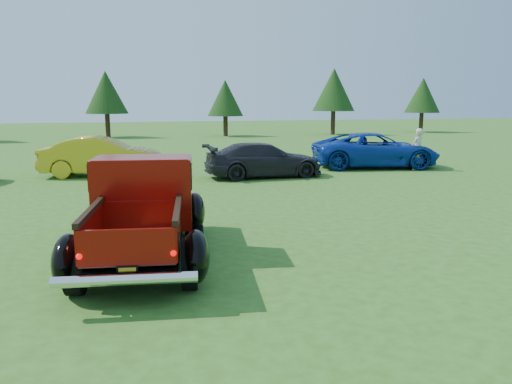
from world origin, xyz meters
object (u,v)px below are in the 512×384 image
(show_car_blue, at_px, (375,150))
(spectator, at_px, (417,149))
(tree_east, at_px, (334,90))
(tree_far_east, at_px, (423,95))
(pickup_truck, at_px, (145,208))
(show_car_yellow, at_px, (103,156))
(tree_mid_left, at_px, (106,92))
(show_car_grey, at_px, (264,160))
(tree_mid_right, at_px, (225,98))

(show_car_blue, distance_m, spectator, 1.70)
(tree_east, relative_size, tree_far_east, 1.12)
(tree_east, height_order, pickup_truck, tree_east)
(show_car_yellow, bearing_deg, tree_mid_left, 8.50)
(pickup_truck, height_order, show_car_yellow, pickup_truck)
(tree_east, height_order, show_car_yellow, tree_east)
(tree_far_east, height_order, show_car_grey, tree_far_east)
(tree_mid_right, xyz_separation_m, show_car_grey, (-3.12, -21.71, -2.35))
(show_car_yellow, height_order, spectator, spectator)
(show_car_blue, bearing_deg, tree_east, -7.95)
(tree_east, distance_m, show_car_yellow, 26.47)
(show_car_grey, bearing_deg, tree_far_east, -45.00)
(show_car_grey, bearing_deg, tree_mid_right, -9.62)
(tree_mid_left, xyz_separation_m, pickup_truck, (1.22, -31.09, -2.55))
(show_car_grey, bearing_deg, tree_east, -31.19)
(show_car_blue, bearing_deg, spectator, -122.34)
(tree_east, distance_m, spectator, 21.94)
(tree_mid_right, relative_size, pickup_truck, 0.89)
(tree_mid_left, xyz_separation_m, show_car_yellow, (0.21, -20.88, -2.66))
(tree_mid_right, xyz_separation_m, tree_east, (9.00, -0.50, 0.68))
(tree_mid_right, height_order, spectator, tree_mid_right)
(tree_mid_right, distance_m, spectator, 21.88)
(tree_mid_left, height_order, show_car_grey, tree_mid_left)
(tree_east, relative_size, show_car_blue, 1.04)
(tree_mid_left, distance_m, show_car_grey, 23.62)
(tree_east, distance_m, show_car_blue, 21.21)
(tree_east, bearing_deg, pickup_truck, -119.55)
(tree_mid_right, bearing_deg, pickup_truck, -104.49)
(pickup_truck, distance_m, show_car_blue, 13.90)
(tree_mid_left, xyz_separation_m, spectator, (12.36, -22.51, -2.55))
(show_car_grey, bearing_deg, show_car_yellow, 70.68)
(show_car_yellow, bearing_deg, tree_east, -34.62)
(tree_east, xyz_separation_m, show_car_grey, (-12.12, -21.21, -3.03))
(show_car_blue, bearing_deg, show_car_grey, 115.65)
(pickup_truck, bearing_deg, tree_east, 68.62)
(tree_mid_left, xyz_separation_m, show_car_blue, (11.13, -21.35, -2.66))
(tree_east, distance_m, show_car_grey, 24.62)
(tree_far_east, height_order, spectator, tree_far_east)
(tree_mid_right, height_order, pickup_truck, tree_mid_right)
(tree_mid_left, xyz_separation_m, tree_east, (18.00, -1.50, 0.27))
(pickup_truck, xyz_separation_m, spectator, (11.14, 8.57, -0.00))
(show_car_grey, distance_m, show_car_blue, 5.43)
(tree_mid_left, distance_m, show_car_blue, 24.22)
(tree_far_east, height_order, show_car_blue, tree_far_east)
(pickup_truck, distance_m, show_car_grey, 9.59)
(tree_mid_right, bearing_deg, show_car_blue, -84.02)
(tree_mid_left, relative_size, tree_far_east, 1.04)
(tree_east, bearing_deg, tree_far_east, 6.34)
(tree_mid_left, distance_m, spectator, 25.81)
(tree_mid_left, relative_size, show_car_yellow, 1.14)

